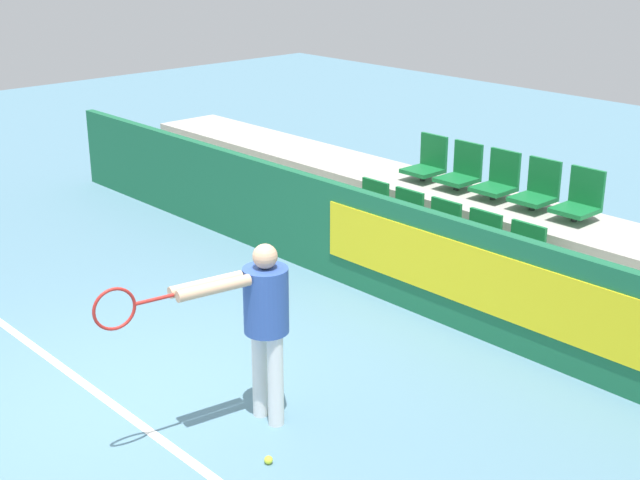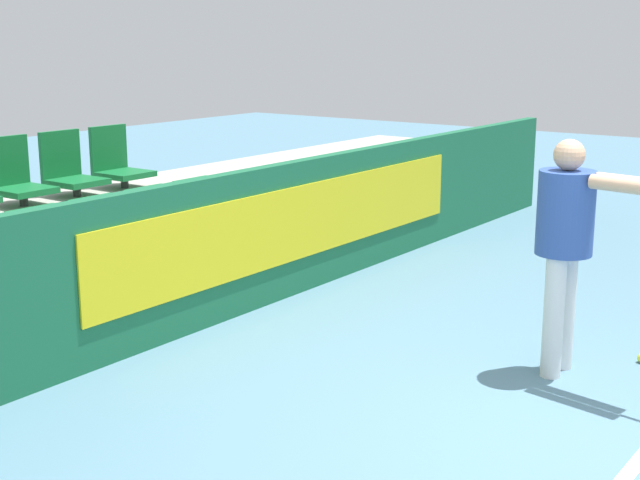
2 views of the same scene
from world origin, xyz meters
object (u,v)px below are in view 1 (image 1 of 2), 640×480
stadium_chair_8 (537,190)px  tennis_player (259,314)px  stadium_chair_6 (462,171)px  stadium_chair_4 (520,257)px  stadium_chair_5 (427,163)px  stadium_chair_9 (580,200)px  stadium_chair_2 (438,232)px  stadium_chair_3 (478,244)px  stadium_chair_1 (402,220)px  tennis_ball (268,460)px  stadium_chair_7 (498,180)px  stadium_chair_0 (368,210)px

stadium_chair_8 → tennis_player: size_ratio=0.36×
stadium_chair_6 → stadium_chair_4: bearing=-32.6°
stadium_chair_4 → stadium_chair_5: bearing=154.4°
stadium_chair_4 → stadium_chair_8: stadium_chair_8 is taller
stadium_chair_6 → stadium_chair_9: bearing=0.0°
stadium_chair_2 → stadium_chair_8: bearing=62.5°
stadium_chair_3 → stadium_chair_1: bearing=180.0°
stadium_chair_2 → tennis_ball: 3.98m
stadium_chair_7 → stadium_chair_8: 0.54m
stadium_chair_5 → stadium_chair_8: same height
stadium_chair_4 → stadium_chair_9: size_ratio=1.00×
stadium_chair_6 → tennis_player: size_ratio=0.36×
stadium_chair_4 → stadium_chair_6: 1.97m
stadium_chair_4 → stadium_chair_7: stadium_chair_7 is taller
stadium_chair_0 → stadium_chair_1: (0.54, 0.00, 0.00)m
stadium_chair_3 → tennis_player: size_ratio=0.36×
stadium_chair_9 → stadium_chair_4: bearing=-90.0°
stadium_chair_1 → stadium_chair_2: (0.54, 0.00, 0.00)m
stadium_chair_4 → stadium_chair_8: size_ratio=1.00×
stadium_chair_4 → stadium_chair_9: (0.00, 1.04, 0.39)m
stadium_chair_3 → stadium_chair_8: stadium_chair_8 is taller
tennis_ball → stadium_chair_6: bearing=113.2°
stadium_chair_3 → stadium_chair_7: (-0.54, 1.04, 0.39)m
stadium_chair_1 → stadium_chair_2: size_ratio=1.00×
stadium_chair_2 → stadium_chair_6: stadium_chair_6 is taller
stadium_chair_1 → stadium_chair_6: bearing=90.0°
stadium_chair_3 → stadium_chair_4: same height
stadium_chair_1 → stadium_chair_6: size_ratio=1.00×
stadium_chair_5 → stadium_chair_7: 1.09m
stadium_chair_6 → tennis_ball: size_ratio=8.46×
stadium_chair_6 → stadium_chair_7: (0.54, 0.00, 0.00)m
stadium_chair_5 → tennis_player: bearing=-64.8°
stadium_chair_7 → stadium_chair_0: bearing=-136.2°
stadium_chair_0 → tennis_ball: bearing=-55.1°
stadium_chair_9 → tennis_player: 4.36m
stadium_chair_5 → tennis_ball: size_ratio=8.46×
stadium_chair_1 → stadium_chair_7: stadium_chair_7 is taller
stadium_chair_2 → stadium_chair_9: stadium_chair_9 is taller
stadium_chair_9 → stadium_chair_7: bearing=180.0°
stadium_chair_8 → stadium_chair_9: size_ratio=1.00×
stadium_chair_1 → stadium_chair_2: bearing=0.0°
stadium_chair_8 → stadium_chair_9: bearing=0.0°
stadium_chair_2 → stadium_chair_1: bearing=180.0°
stadium_chair_0 → stadium_chair_3: bearing=0.0°
stadium_chair_3 → stadium_chair_4: size_ratio=1.00×
stadium_chair_2 → stadium_chair_6: size_ratio=1.00×
stadium_chair_8 → stadium_chair_3: bearing=-90.0°
stadium_chair_2 → stadium_chair_5: bearing=136.2°
stadium_chair_2 → tennis_ball: size_ratio=8.46×
stadium_chair_1 → stadium_chair_4: same height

